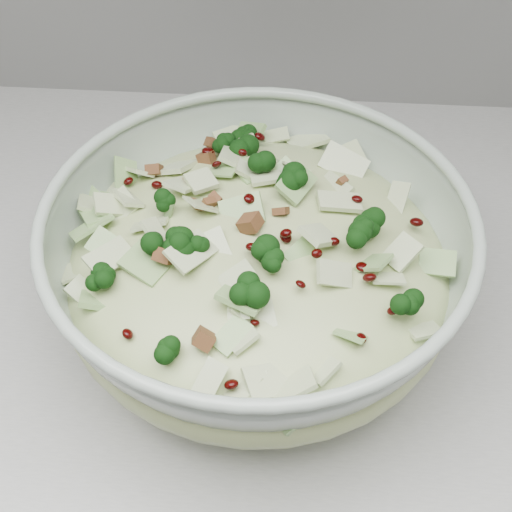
{
  "coord_description": "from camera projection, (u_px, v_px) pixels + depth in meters",
  "views": [
    {
      "loc": [
        -0.3,
        1.19,
        1.44
      ],
      "look_at": [
        -0.33,
        1.59,
        1.0
      ],
      "focal_mm": 50.0,
      "sensor_mm": 36.0,
      "label": 1
    }
  ],
  "objects": [
    {
      "name": "mixing_bowl",
      "position": [
        258.0,
        270.0,
        0.62
      ],
      "size": [
        0.45,
        0.45,
        0.14
      ],
      "rotation": [
        0.0,
        0.0,
        0.3
      ],
      "color": "#A4B5A6",
      "rests_on": "counter"
    },
    {
      "name": "counter",
      "position": [
        484.0,
        469.0,
        1.05
      ],
      "size": [
        3.6,
        0.6,
        0.9
      ],
      "primitive_type": "cube",
      "color": "#B8B8B3",
      "rests_on": "floor"
    },
    {
      "name": "salad",
      "position": [
        258.0,
        252.0,
        0.6
      ],
      "size": [
        0.38,
        0.38,
        0.15
      ],
      "rotation": [
        0.0,
        0.0,
        -0.13
      ],
      "color": "#C1C889",
      "rests_on": "mixing_bowl"
    }
  ]
}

